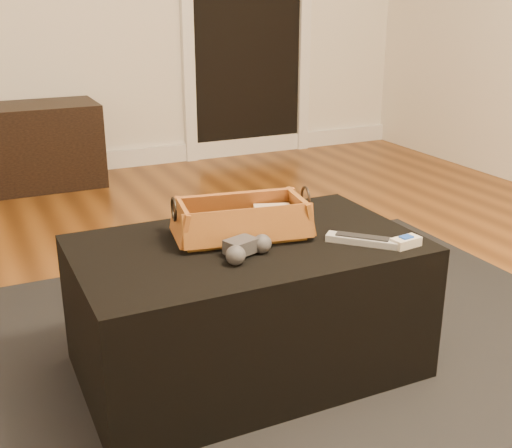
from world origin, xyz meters
name	(u,v)px	position (x,y,z in m)	size (l,w,h in m)	color
floor	(234,389)	(0.00, 0.00, -0.01)	(5.00, 5.50, 0.01)	brown
baseboard	(69,164)	(0.00, 2.73, 0.06)	(5.00, 0.04, 0.12)	white
doorway_opening	(247,10)	(1.30, 2.73, 1.02)	(0.82, 0.02, 2.00)	black
door_jamb_left	(186,10)	(0.85, 2.72, 1.02)	(0.08, 0.05, 2.05)	white
door_jamb_right	(305,9)	(1.75, 2.72, 1.02)	(0.08, 0.05, 2.05)	white
area_rug	(254,376)	(0.08, 0.02, 0.01)	(2.60, 2.00, 0.01)	black
ottoman	(247,306)	(0.08, 0.07, 0.22)	(1.00, 0.60, 0.42)	black
tv_remote	(236,231)	(0.06, 0.11, 0.46)	(0.21, 0.05, 0.02)	black
cloth_bundle	(273,216)	(0.19, 0.13, 0.48)	(0.11, 0.08, 0.06)	#C8A88B
wicker_basket	(242,222)	(0.08, 0.12, 0.48)	(0.43, 0.27, 0.14)	#9C6A23
game_controller	(246,248)	(0.03, -0.03, 0.46)	(0.17, 0.13, 0.05)	#343336
silver_remote	(362,240)	(0.38, -0.08, 0.44)	(0.18, 0.18, 0.02)	#B6BABE
cream_gadget	(406,242)	(0.48, -0.15, 0.45)	(0.09, 0.05, 0.03)	beige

